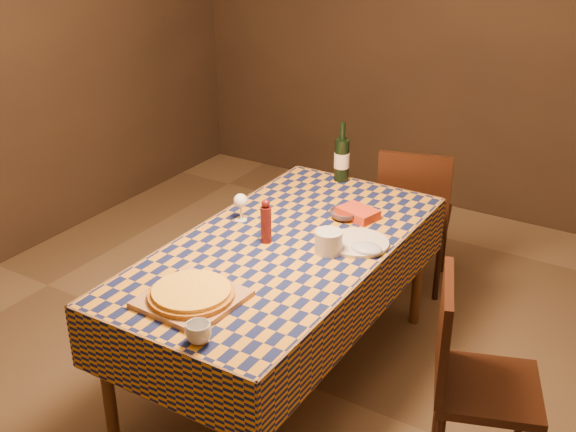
{
  "coord_description": "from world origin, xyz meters",
  "views": [
    {
      "loc": [
        1.6,
        -2.56,
        2.35
      ],
      "look_at": [
        0.0,
        0.05,
        0.9
      ],
      "focal_mm": 45.0,
      "sensor_mm": 36.0,
      "label": 1
    }
  ],
  "objects_px": {
    "dining_table": "(283,259)",
    "wine_bottle": "(342,159)",
    "pizza": "(191,293)",
    "bowl": "(344,214)",
    "cutting_board": "(192,299)",
    "white_plate": "(358,243)",
    "chair_right": "(469,371)",
    "chair_far": "(414,212)"
  },
  "relations": [
    {
      "from": "wine_bottle",
      "to": "white_plate",
      "type": "distance_m",
      "value": 0.81
    },
    {
      "from": "wine_bottle",
      "to": "chair_far",
      "type": "height_order",
      "value": "wine_bottle"
    },
    {
      "from": "bowl",
      "to": "cutting_board",
      "type": "bearing_deg",
      "value": -99.19
    },
    {
      "from": "wine_bottle",
      "to": "white_plate",
      "type": "height_order",
      "value": "wine_bottle"
    },
    {
      "from": "bowl",
      "to": "white_plate",
      "type": "bearing_deg",
      "value": -49.6
    },
    {
      "from": "cutting_board",
      "to": "chair_far",
      "type": "height_order",
      "value": "chair_far"
    },
    {
      "from": "pizza",
      "to": "wine_bottle",
      "type": "bearing_deg",
      "value": 93.37
    },
    {
      "from": "dining_table",
      "to": "wine_bottle",
      "type": "bearing_deg",
      "value": 99.14
    },
    {
      "from": "dining_table",
      "to": "wine_bottle",
      "type": "distance_m",
      "value": 0.89
    },
    {
      "from": "chair_right",
      "to": "pizza",
      "type": "bearing_deg",
      "value": -155.5
    },
    {
      "from": "bowl",
      "to": "wine_bottle",
      "type": "distance_m",
      "value": 0.53
    },
    {
      "from": "wine_bottle",
      "to": "white_plate",
      "type": "relative_size",
      "value": 1.17
    },
    {
      "from": "pizza",
      "to": "bowl",
      "type": "height_order",
      "value": "pizza"
    },
    {
      "from": "cutting_board",
      "to": "chair_far",
      "type": "xyz_separation_m",
      "value": [
        0.25,
        1.8,
        -0.26
      ]
    },
    {
      "from": "pizza",
      "to": "white_plate",
      "type": "relative_size",
      "value": 1.55
    },
    {
      "from": "pizza",
      "to": "bowl",
      "type": "relative_size",
      "value": 3.11
    },
    {
      "from": "bowl",
      "to": "white_plate",
      "type": "distance_m",
      "value": 0.29
    },
    {
      "from": "pizza",
      "to": "chair_far",
      "type": "distance_m",
      "value": 1.84
    },
    {
      "from": "dining_table",
      "to": "white_plate",
      "type": "height_order",
      "value": "white_plate"
    },
    {
      "from": "pizza",
      "to": "wine_bottle",
      "type": "distance_m",
      "value": 1.48
    },
    {
      "from": "white_plate",
      "to": "pizza",
      "type": "bearing_deg",
      "value": -113.62
    },
    {
      "from": "pizza",
      "to": "chair_right",
      "type": "distance_m",
      "value": 1.18
    },
    {
      "from": "pizza",
      "to": "bowl",
      "type": "bearing_deg",
      "value": 80.81
    },
    {
      "from": "bowl",
      "to": "chair_right",
      "type": "distance_m",
      "value": 1.07
    },
    {
      "from": "dining_table",
      "to": "chair_far",
      "type": "relative_size",
      "value": 1.98
    },
    {
      "from": "pizza",
      "to": "white_plate",
      "type": "height_order",
      "value": "pizza"
    },
    {
      "from": "chair_far",
      "to": "chair_right",
      "type": "bearing_deg",
      "value": -59.14
    },
    {
      "from": "bowl",
      "to": "white_plate",
      "type": "relative_size",
      "value": 0.5
    },
    {
      "from": "bowl",
      "to": "wine_bottle",
      "type": "height_order",
      "value": "wine_bottle"
    },
    {
      "from": "dining_table",
      "to": "cutting_board",
      "type": "relative_size",
      "value": 4.98
    },
    {
      "from": "pizza",
      "to": "white_plate",
      "type": "bearing_deg",
      "value": 66.38
    },
    {
      "from": "dining_table",
      "to": "wine_bottle",
      "type": "relative_size",
      "value": 5.35
    },
    {
      "from": "dining_table",
      "to": "pizza",
      "type": "distance_m",
      "value": 0.63
    },
    {
      "from": "white_plate",
      "to": "chair_far",
      "type": "height_order",
      "value": "chair_far"
    },
    {
      "from": "chair_far",
      "to": "chair_right",
      "type": "xyz_separation_m",
      "value": [
        0.79,
        -1.32,
        0.0
      ]
    },
    {
      "from": "cutting_board",
      "to": "white_plate",
      "type": "bearing_deg",
      "value": 66.38
    },
    {
      "from": "chair_far",
      "to": "dining_table",
      "type": "bearing_deg",
      "value": -99.4
    },
    {
      "from": "wine_bottle",
      "to": "bowl",
      "type": "bearing_deg",
      "value": -60.57
    },
    {
      "from": "cutting_board",
      "to": "white_plate",
      "type": "distance_m",
      "value": 0.88
    },
    {
      "from": "dining_table",
      "to": "cutting_board",
      "type": "bearing_deg",
      "value": -94.7
    },
    {
      "from": "pizza",
      "to": "wine_bottle",
      "type": "xyz_separation_m",
      "value": [
        -0.09,
        1.48,
        0.09
      ]
    },
    {
      "from": "wine_bottle",
      "to": "dining_table",
      "type": "bearing_deg",
      "value": -80.86
    }
  ]
}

